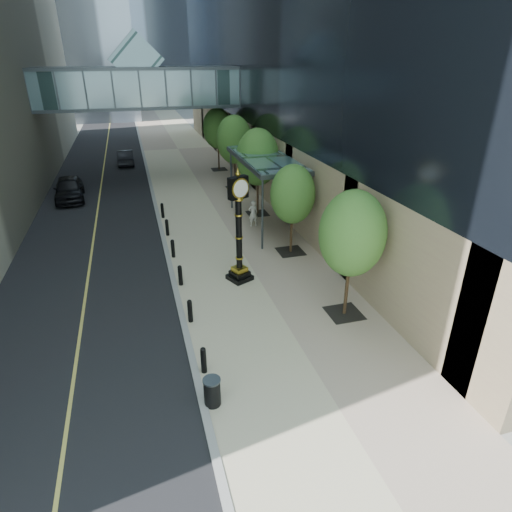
# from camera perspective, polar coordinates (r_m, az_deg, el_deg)

# --- Properties ---
(ground) EXTENTS (320.00, 320.00, 0.00)m
(ground) POSITION_cam_1_polar(r_m,az_deg,el_deg) (15.14, 4.30, -15.82)
(ground) COLOR gray
(ground) RESTS_ON ground
(road) EXTENTS (8.00, 180.00, 0.02)m
(road) POSITION_cam_1_polar(r_m,az_deg,el_deg) (51.66, -19.41, 12.80)
(road) COLOR black
(road) RESTS_ON ground
(sidewalk) EXTENTS (8.00, 180.00, 0.06)m
(sidewalk) POSITION_cam_1_polar(r_m,az_deg,el_deg) (51.85, -10.36, 13.85)
(sidewalk) COLOR #C0B493
(sidewalk) RESTS_ON ground
(curb) EXTENTS (0.25, 180.00, 0.07)m
(curb) POSITION_cam_1_polar(r_m,az_deg,el_deg) (51.60, -14.89, 13.38)
(curb) COLOR gray
(curb) RESTS_ON ground
(skywalk) EXTENTS (17.00, 4.20, 5.80)m
(skywalk) POSITION_cam_1_polar(r_m,az_deg,el_deg) (38.71, -15.36, 21.15)
(skywalk) COLOR slate
(skywalk) RESTS_ON ground
(entrance_canopy) EXTENTS (3.00, 8.00, 4.38)m
(entrance_canopy) POSITION_cam_1_polar(r_m,az_deg,el_deg) (26.43, 1.22, 12.71)
(entrance_canopy) COLOR #383F44
(entrance_canopy) RESTS_ON ground
(bollard_row) EXTENTS (0.20, 16.20, 0.90)m
(bollard_row) POSITION_cam_1_polar(r_m,az_deg,el_deg) (21.82, -10.56, -0.78)
(bollard_row) COLOR black
(bollard_row) RESTS_ON sidewalk
(street_trees) EXTENTS (2.80, 28.67, 5.75)m
(street_trees) POSITION_cam_1_polar(r_m,az_deg,el_deg) (29.29, -0.30, 13.12)
(street_trees) COLOR black
(street_trees) RESTS_ON sidewalk
(street_clock) EXTENTS (1.31, 1.31, 5.29)m
(street_clock) POSITION_cam_1_polar(r_m,az_deg,el_deg) (19.80, -2.29, 2.74)
(street_clock) COLOR black
(street_clock) RESTS_ON sidewalk
(trash_bin) EXTENTS (0.60, 0.60, 0.90)m
(trash_bin) POSITION_cam_1_polar(r_m,az_deg,el_deg) (13.88, -5.86, -17.65)
(trash_bin) COLOR black
(trash_bin) RESTS_ON sidewalk
(pedestrian) EXTENTS (0.64, 0.45, 1.68)m
(pedestrian) POSITION_cam_1_polar(r_m,az_deg,el_deg) (26.99, -0.39, 5.71)
(pedestrian) COLOR beige
(pedestrian) RESTS_ON sidewalk
(car_near) EXTENTS (2.36, 5.10, 1.69)m
(car_near) POSITION_cam_1_polar(r_m,az_deg,el_deg) (35.25, -23.66, 8.24)
(car_near) COLOR black
(car_near) RESTS_ON road
(car_far) EXTENTS (1.53, 4.32, 1.42)m
(car_far) POSITION_cam_1_polar(r_m,az_deg,el_deg) (45.43, -17.01, 12.50)
(car_far) COLOR black
(car_far) RESTS_ON road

